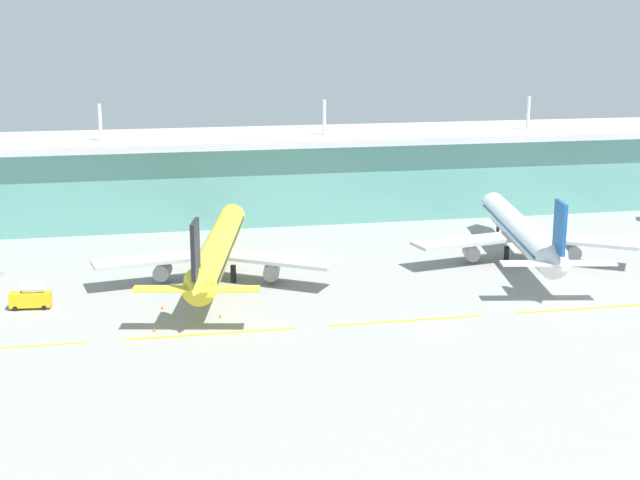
{
  "coord_description": "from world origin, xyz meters",
  "views": [
    {
      "loc": [
        -48.06,
        -138.92,
        51.18
      ],
      "look_at": [
        -11.75,
        38.09,
        7.0
      ],
      "focal_mm": 51.11,
      "sensor_mm": 36.0,
      "label": 1
    }
  ],
  "objects_px": {
    "safety_cone_right_wingtip": "(220,315)",
    "safety_cone_nose_front": "(154,329)",
    "airliner_far_middle": "(521,232)",
    "fuel_truck": "(31,297)",
    "safety_cone_left_wingtip": "(162,307)"
  },
  "relations": [
    {
      "from": "fuel_truck",
      "to": "safety_cone_nose_front",
      "type": "xyz_separation_m",
      "value": [
        21.33,
        -17.02,
        -1.91
      ]
    },
    {
      "from": "safety_cone_right_wingtip",
      "to": "safety_cone_left_wingtip",
      "type": "bearing_deg",
      "value": 145.0
    },
    {
      "from": "fuel_truck",
      "to": "safety_cone_left_wingtip",
      "type": "relative_size",
      "value": 10.59
    },
    {
      "from": "airliner_far_middle",
      "to": "fuel_truck",
      "type": "bearing_deg",
      "value": -172.44
    },
    {
      "from": "safety_cone_left_wingtip",
      "to": "safety_cone_nose_front",
      "type": "height_order",
      "value": "same"
    },
    {
      "from": "safety_cone_left_wingtip",
      "to": "safety_cone_nose_front",
      "type": "distance_m",
      "value": 12.1
    },
    {
      "from": "fuel_truck",
      "to": "safety_cone_nose_front",
      "type": "height_order",
      "value": "fuel_truck"
    },
    {
      "from": "safety_cone_left_wingtip",
      "to": "airliner_far_middle",
      "type": "bearing_deg",
      "value": 13.39
    },
    {
      "from": "safety_cone_left_wingtip",
      "to": "safety_cone_nose_front",
      "type": "relative_size",
      "value": 1.0
    },
    {
      "from": "fuel_truck",
      "to": "safety_cone_right_wingtip",
      "type": "relative_size",
      "value": 10.59
    },
    {
      "from": "fuel_truck",
      "to": "safety_cone_right_wingtip",
      "type": "height_order",
      "value": "fuel_truck"
    },
    {
      "from": "safety_cone_nose_front",
      "to": "safety_cone_right_wingtip",
      "type": "distance_m",
      "value": 12.63
    },
    {
      "from": "airliner_far_middle",
      "to": "fuel_truck",
      "type": "relative_size",
      "value": 9.05
    },
    {
      "from": "fuel_truck",
      "to": "safety_cone_left_wingtip",
      "type": "distance_m",
      "value": 23.7
    },
    {
      "from": "fuel_truck",
      "to": "airliner_far_middle",
      "type": "bearing_deg",
      "value": 7.56
    },
    {
      "from": "safety_cone_left_wingtip",
      "to": "safety_cone_nose_front",
      "type": "xyz_separation_m",
      "value": [
        -1.75,
        -11.97,
        0.0
      ]
    },
    {
      "from": "airliner_far_middle",
      "to": "fuel_truck",
      "type": "height_order",
      "value": "airliner_far_middle"
    },
    {
      "from": "airliner_far_middle",
      "to": "safety_cone_nose_front",
      "type": "distance_m",
      "value": 84.58
    },
    {
      "from": "safety_cone_left_wingtip",
      "to": "safety_cone_right_wingtip",
      "type": "bearing_deg",
      "value": -35.0
    },
    {
      "from": "safety_cone_nose_front",
      "to": "safety_cone_right_wingtip",
      "type": "height_order",
      "value": "same"
    },
    {
      "from": "safety_cone_right_wingtip",
      "to": "safety_cone_nose_front",
      "type": "bearing_deg",
      "value": -156.12
    },
    {
      "from": "airliner_far_middle",
      "to": "safety_cone_nose_front",
      "type": "xyz_separation_m",
      "value": [
        -78.73,
        -30.3,
        -6.1
      ]
    }
  ]
}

